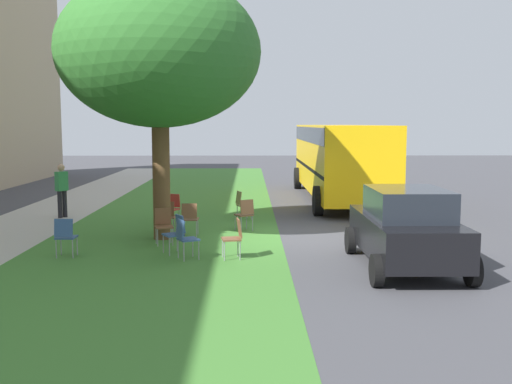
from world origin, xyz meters
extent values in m
plane|color=#424247|center=(0.00, 0.00, 0.00)|extent=(80.00, 80.00, 0.00)
cube|color=#3D752D|center=(0.00, 3.20, 0.00)|extent=(48.00, 6.00, 0.01)
cylinder|color=brown|center=(-0.15, 3.24, 1.75)|extent=(0.44, 0.44, 3.49)
ellipsoid|color=#2D6B28|center=(-0.15, 3.24, 4.71)|extent=(5.06, 5.06, 3.74)
cube|color=brown|center=(0.26, 2.56, 0.44)|extent=(0.41, 0.43, 0.04)
cube|color=brown|center=(0.08, 2.57, 0.68)|extent=(0.10, 0.40, 0.40)
cylinder|color=gray|center=(0.43, 2.38, 0.21)|extent=(0.02, 0.02, 0.42)
cylinder|color=gray|center=(0.44, 2.74, 0.21)|extent=(0.02, 0.02, 0.42)
cylinder|color=gray|center=(0.09, 2.39, 0.21)|extent=(0.02, 0.02, 0.42)
cylinder|color=gray|center=(0.10, 2.75, 0.21)|extent=(0.02, 0.02, 0.42)
cube|color=#335184|center=(-2.48, 2.34, 0.44)|extent=(0.55, 0.54, 0.04)
cube|color=#335184|center=(-2.56, 2.50, 0.68)|extent=(0.40, 0.25, 0.40)
cylinder|color=gray|center=(-2.56, 2.11, 0.21)|extent=(0.02, 0.02, 0.42)
cylinder|color=gray|center=(-2.24, 2.27, 0.21)|extent=(0.02, 0.02, 0.42)
cylinder|color=gray|center=(-2.71, 2.41, 0.21)|extent=(0.02, 0.02, 0.42)
cylinder|color=gray|center=(-2.39, 2.57, 0.21)|extent=(0.02, 0.02, 0.42)
cube|color=#335184|center=(-2.21, 5.06, 0.44)|extent=(0.40, 0.42, 0.04)
cube|color=#335184|center=(-2.39, 5.06, 0.68)|extent=(0.09, 0.40, 0.40)
cylinder|color=gray|center=(-2.04, 4.88, 0.21)|extent=(0.02, 0.02, 0.42)
cylinder|color=gray|center=(-2.04, 5.24, 0.21)|extent=(0.02, 0.02, 0.42)
cylinder|color=gray|center=(-2.38, 4.88, 0.21)|extent=(0.02, 0.02, 0.42)
cylinder|color=gray|center=(-2.38, 5.24, 0.21)|extent=(0.02, 0.02, 0.42)
cube|color=olive|center=(2.94, 1.16, 0.44)|extent=(0.53, 0.51, 0.04)
cube|color=olive|center=(2.88, 1.33, 0.68)|extent=(0.41, 0.21, 0.40)
cylinder|color=gray|center=(2.82, 0.94, 0.21)|extent=(0.02, 0.02, 0.42)
cylinder|color=gray|center=(3.16, 1.06, 0.21)|extent=(0.02, 0.02, 0.42)
cylinder|color=gray|center=(2.71, 1.27, 0.21)|extent=(0.02, 0.02, 0.42)
cylinder|color=gray|center=(3.05, 1.38, 0.21)|extent=(0.02, 0.02, 0.42)
cube|color=brown|center=(-0.92, 3.08, 0.44)|extent=(0.49, 0.51, 0.04)
cube|color=brown|center=(-0.75, 3.13, 0.68)|extent=(0.19, 0.41, 0.40)
cylinder|color=gray|center=(-1.13, 3.21, 0.21)|extent=(0.02, 0.02, 0.42)
cylinder|color=gray|center=(-1.04, 2.87, 0.21)|extent=(0.02, 0.02, 0.42)
cylinder|color=gray|center=(-0.80, 3.30, 0.21)|extent=(0.02, 0.02, 0.42)
cylinder|color=gray|center=(-0.71, 2.95, 0.21)|extent=(0.02, 0.02, 0.42)
cube|color=brown|center=(0.98, 1.16, 0.44)|extent=(0.56, 0.56, 0.04)
cube|color=brown|center=(0.82, 1.07, 0.68)|extent=(0.27, 0.39, 0.40)
cylinder|color=gray|center=(1.21, 1.09, 0.21)|extent=(0.02, 0.02, 0.42)
cylinder|color=gray|center=(1.03, 1.40, 0.21)|extent=(0.02, 0.02, 0.42)
cylinder|color=gray|center=(0.92, 0.92, 0.21)|extent=(0.02, 0.02, 0.42)
cylinder|color=gray|center=(0.74, 1.23, 0.21)|extent=(0.02, 0.02, 0.42)
cube|color=#335184|center=(-1.93, 2.74, 0.44)|extent=(0.56, 0.56, 0.04)
cube|color=#335184|center=(-1.84, 2.58, 0.68)|extent=(0.39, 0.27, 0.40)
cylinder|color=gray|center=(-1.86, 2.97, 0.21)|extent=(0.02, 0.02, 0.42)
cylinder|color=gray|center=(-2.17, 2.79, 0.21)|extent=(0.02, 0.02, 0.42)
cylinder|color=gray|center=(-1.69, 2.68, 0.21)|extent=(0.02, 0.02, 0.42)
cylinder|color=gray|center=(-2.01, 2.50, 0.21)|extent=(0.02, 0.02, 0.42)
cube|color=brown|center=(0.64, 3.20, 0.44)|extent=(0.42, 0.44, 0.04)
cube|color=brown|center=(0.46, 3.21, 0.68)|extent=(0.11, 0.40, 0.40)
cylinder|color=gray|center=(0.79, 3.01, 0.21)|extent=(0.02, 0.02, 0.42)
cylinder|color=gray|center=(0.82, 3.37, 0.21)|extent=(0.02, 0.02, 0.42)
cylinder|color=gray|center=(0.46, 3.03, 0.21)|extent=(0.02, 0.02, 0.42)
cylinder|color=gray|center=(0.48, 3.39, 0.21)|extent=(0.02, 0.02, 0.42)
cube|color=brown|center=(-2.46, 1.41, 0.44)|extent=(0.47, 0.46, 0.04)
cube|color=brown|center=(-2.43, 1.23, 0.68)|extent=(0.41, 0.14, 0.40)
cylinder|color=gray|center=(-2.30, 1.60, 0.21)|extent=(0.02, 0.02, 0.42)
cylinder|color=gray|center=(-2.66, 1.55, 0.21)|extent=(0.02, 0.02, 0.42)
cylinder|color=gray|center=(-2.25, 1.27, 0.21)|extent=(0.02, 0.02, 0.42)
cylinder|color=gray|center=(-2.61, 1.21, 0.21)|extent=(0.02, 0.02, 0.42)
cube|color=#B7332D|center=(2.07, 3.31, 0.44)|extent=(0.53, 0.54, 0.04)
cube|color=#B7332D|center=(2.24, 3.24, 0.68)|extent=(0.24, 0.40, 0.40)
cylinder|color=gray|center=(1.99, 3.54, 0.21)|extent=(0.02, 0.02, 0.42)
cylinder|color=gray|center=(1.85, 3.21, 0.21)|extent=(0.02, 0.02, 0.42)
cylinder|color=gray|center=(2.30, 3.41, 0.21)|extent=(0.02, 0.02, 0.42)
cylinder|color=gray|center=(2.16, 3.08, 0.21)|extent=(0.02, 0.02, 0.42)
cube|color=black|center=(-3.33, -2.16, 0.68)|extent=(3.70, 1.64, 0.76)
cube|color=#1E232B|center=(-3.48, -2.16, 1.33)|extent=(1.90, 1.44, 0.64)
cylinder|color=black|center=(-1.93, -1.29, 0.30)|extent=(0.60, 0.18, 0.60)
cylinder|color=black|center=(-1.93, -3.03, 0.30)|extent=(0.60, 0.18, 0.60)
cylinder|color=black|center=(-4.73, -1.29, 0.30)|extent=(0.60, 0.18, 0.60)
cylinder|color=black|center=(-4.73, -3.03, 0.30)|extent=(0.60, 0.18, 0.60)
cube|color=yellow|center=(7.67, -2.46, 1.63)|extent=(10.40, 2.44, 2.50)
cube|color=black|center=(7.67, -2.46, 1.28)|extent=(10.30, 2.46, 0.12)
cube|color=black|center=(7.67, -2.46, 2.53)|extent=(10.30, 2.46, 0.56)
cylinder|color=black|center=(11.67, -1.20, 0.48)|extent=(0.96, 0.28, 0.96)
cylinder|color=black|center=(11.67, -3.72, 0.48)|extent=(0.96, 0.28, 0.96)
cylinder|color=black|center=(3.67, -1.20, 0.48)|extent=(0.96, 0.28, 0.96)
cylinder|color=black|center=(3.67, -3.72, 0.48)|extent=(0.96, 0.28, 0.96)
cylinder|color=black|center=(3.29, 6.93, 0.42)|extent=(0.14, 0.14, 0.85)
cylinder|color=black|center=(3.43, 6.82, 0.42)|extent=(0.14, 0.14, 0.85)
cube|color=#338C4C|center=(3.36, 6.88, 1.15)|extent=(0.41, 0.37, 0.60)
sphere|color=tan|center=(3.36, 6.88, 1.58)|extent=(0.22, 0.22, 0.22)
camera|label=1|loc=(-15.20, 1.03, 2.93)|focal=41.75mm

